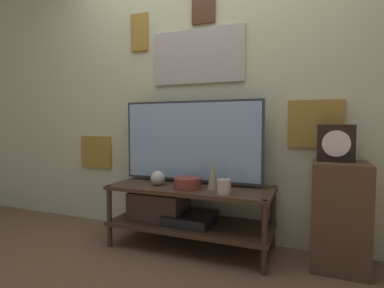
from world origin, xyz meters
TOP-DOWN VIEW (x-y plane):
  - ground_plane at (0.00, 0.00)m, footprint 12.00×12.00m
  - wall_back at (-0.00, 0.60)m, footprint 6.40×0.08m
  - media_console at (-0.10, 0.30)m, footprint 1.28×0.51m
  - television at (-0.04, 0.41)m, footprint 1.19×0.05m
  - vase_round_glass at (-0.26, 0.24)m, footprint 0.11×0.11m
  - vase_wide_bowl at (0.01, 0.21)m, footprint 0.20×0.20m
  - vase_slim_bronze at (0.20, 0.25)m, footprint 0.08×0.08m
  - candle_jar at (0.32, 0.14)m, footprint 0.10×0.10m
  - side_table at (1.06, 0.37)m, footprint 0.35×0.37m
  - mantel_clock at (1.03, 0.39)m, footprint 0.24×0.11m

SIDE VIEW (x-z plane):
  - ground_plane at x=0.00m, z-range 0.00..0.00m
  - media_console at x=-0.10m, z-range 0.06..0.56m
  - side_table at x=1.06m, z-range 0.00..0.72m
  - vase_wide_bowl at x=0.01m, z-range 0.49..0.57m
  - candle_jar at x=0.32m, z-range 0.49..0.60m
  - vase_round_glass at x=-0.26m, z-range 0.49..0.61m
  - vase_slim_bronze at x=0.20m, z-range 0.49..0.72m
  - television at x=-0.04m, z-range 0.50..1.18m
  - mantel_clock at x=1.03m, z-range 0.72..0.98m
  - wall_back at x=0.00m, z-range 0.00..2.70m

